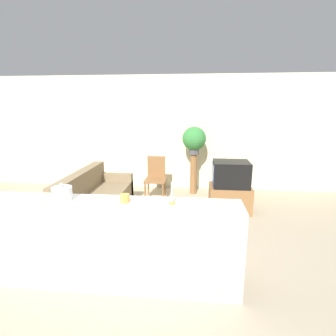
{
  "coord_description": "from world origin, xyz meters",
  "views": [
    {
      "loc": [
        0.93,
        -2.88,
        1.96
      ],
      "look_at": [
        0.45,
        1.88,
        0.85
      ],
      "focal_mm": 28.0,
      "sensor_mm": 36.0,
      "label": 1
    }
  ],
  "objects": [
    {
      "name": "television",
      "position": [
        1.63,
        2.01,
        0.74
      ],
      "size": [
        0.67,
        0.56,
        0.48
      ],
      "color": "black",
      "rests_on": "tv_stand"
    },
    {
      "name": "candlestick",
      "position": [
        0.72,
        -0.3,
        1.05
      ],
      "size": [
        0.07,
        0.07,
        0.24
      ],
      "color": "#B7933D",
      "rests_on": "foreground_counter"
    },
    {
      "name": "couch",
      "position": [
        -0.78,
        1.34,
        0.31
      ],
      "size": [
        0.81,
        1.91,
        0.86
      ],
      "color": "#847051",
      "rests_on": "ground_plane"
    },
    {
      "name": "candle_jar",
      "position": [
        0.21,
        -0.3,
        1.02
      ],
      "size": [
        0.1,
        0.1,
        0.09
      ],
      "color": "gold",
      "rests_on": "foreground_counter"
    },
    {
      "name": "wall_back",
      "position": [
        0.0,
        3.43,
        1.35
      ],
      "size": [
        9.0,
        0.06,
        2.7
      ],
      "color": "beige",
      "rests_on": "ground_plane"
    },
    {
      "name": "wooden_chair",
      "position": [
        0.1,
        2.64,
        0.49
      ],
      "size": [
        0.44,
        0.44,
        0.9
      ],
      "color": "olive",
      "rests_on": "ground_plane"
    },
    {
      "name": "plant_stand",
      "position": [
        0.93,
        2.99,
        0.46
      ],
      "size": [
        0.15,
        0.15,
        0.93
      ],
      "color": "olive",
      "rests_on": "ground_plane"
    },
    {
      "name": "tv_stand",
      "position": [
        1.64,
        2.01,
        0.25
      ],
      "size": [
        0.78,
        0.59,
        0.5
      ],
      "color": "olive",
      "rests_on": "ground_plane"
    },
    {
      "name": "foreground_counter",
      "position": [
        0.0,
        -0.3,
        0.49
      ],
      "size": [
        2.92,
        0.44,
        0.97
      ],
      "color": "white",
      "rests_on": "ground_plane"
    },
    {
      "name": "potted_plant",
      "position": [
        0.93,
        2.99,
        1.27
      ],
      "size": [
        0.53,
        0.53,
        0.61
      ],
      "color": "#4C4C51",
      "rests_on": "plant_stand"
    },
    {
      "name": "ground_plane",
      "position": [
        0.0,
        0.0,
        0.0
      ],
      "size": [
        14.0,
        14.0,
        0.0
      ],
      "primitive_type": "plane",
      "color": "tan"
    },
    {
      "name": "decorative_bowl",
      "position": [
        -0.48,
        -0.3,
        1.05
      ],
      "size": [
        0.21,
        0.21,
        0.19
      ],
      "color": "silver",
      "rests_on": "foreground_counter"
    }
  ]
}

